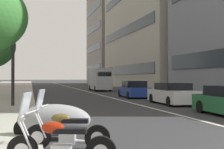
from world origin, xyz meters
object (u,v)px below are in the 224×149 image
at_px(motorcycle_nearest_camera, 53,120).
at_px(car_approaching_light, 172,94).
at_px(motorcycle_far_end_row, 66,132).
at_px(delivery_van_ahead, 100,79).
at_px(street_lamp_with_banners, 20,16).
at_px(car_following_behind, 134,90).
at_px(motorcycle_under_tarp, 59,144).

distance_m(motorcycle_nearest_camera, car_approaching_light, 12.46).
bearing_deg(motorcycle_far_end_row, delivery_van_ahead, -86.17).
bearing_deg(car_approaching_light, street_lamp_with_banners, 92.22).
xyz_separation_m(motorcycle_far_end_row, car_following_behind, (17.54, -7.84, 0.23)).
bearing_deg(motorcycle_far_end_row, street_lamp_with_banners, -64.29).
bearing_deg(motorcycle_under_tarp, motorcycle_far_end_row, -83.29).
distance_m(car_following_behind, street_lamp_with_banners, 12.45).
relative_size(car_approaching_light, delivery_van_ahead, 0.82).
bearing_deg(delivery_van_ahead, motorcycle_under_tarp, 166.45).
bearing_deg(street_lamp_with_banners, motorcycle_far_end_row, -172.38).
xyz_separation_m(motorcycle_under_tarp, motorcycle_far_end_row, (1.30, -0.28, 0.00)).
xyz_separation_m(car_approaching_light, delivery_van_ahead, (20.00, 0.30, 0.86)).
xyz_separation_m(car_following_behind, street_lamp_with_banners, (-6.92, 9.26, 4.61)).
bearing_deg(delivery_van_ahead, motorcycle_nearest_camera, 165.36).
bearing_deg(car_approaching_light, motorcycle_far_end_row, 144.86).
bearing_deg(car_following_behind, motorcycle_far_end_row, 158.69).
relative_size(motorcycle_nearest_camera, street_lamp_with_banners, 0.26).
distance_m(motorcycle_nearest_camera, street_lamp_with_banners, 10.49).
distance_m(motorcycle_far_end_row, car_approaching_light, 13.37).
xyz_separation_m(motorcycle_nearest_camera, car_approaching_light, (9.30, -8.29, 0.12)).
xyz_separation_m(car_approaching_light, street_lamp_with_banners, (-0.02, 9.51, 4.61)).
xyz_separation_m(motorcycle_nearest_camera, street_lamp_with_banners, (9.28, 1.21, 4.73)).
height_order(motorcycle_far_end_row, motorcycle_nearest_camera, motorcycle_far_end_row).
height_order(delivery_van_ahead, street_lamp_with_banners, street_lamp_with_banners).
bearing_deg(street_lamp_with_banners, car_approaching_light, -89.87).
distance_m(delivery_van_ahead, street_lamp_with_banners, 22.36).
relative_size(motorcycle_under_tarp, car_approaching_light, 0.47).
distance_m(motorcycle_nearest_camera, car_following_behind, 18.09).
xyz_separation_m(motorcycle_under_tarp, car_approaching_light, (11.94, -8.36, 0.23)).
relative_size(car_approaching_light, street_lamp_with_banners, 0.53).
distance_m(motorcycle_far_end_row, street_lamp_with_banners, 11.76).
distance_m(car_following_behind, delivery_van_ahead, 13.13).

